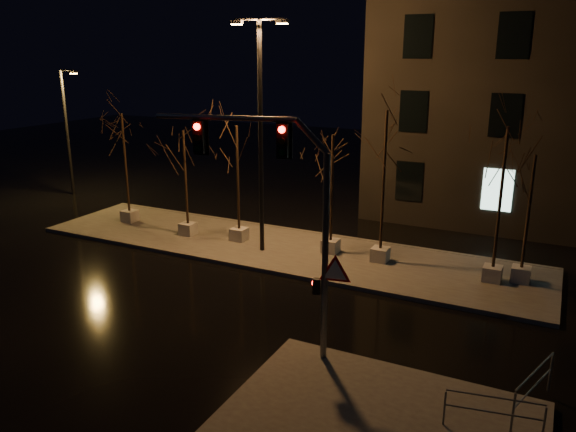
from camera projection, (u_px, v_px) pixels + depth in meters
The scene contains 15 objects.
ground at pixel (196, 304), 18.85m from camera, with size 90.00×90.00×0.00m, color black.
median at pixel (278, 248), 23.99m from camera, with size 22.00×5.00×0.15m, color #4D4944.
sidewalk_corner at pixel (380, 424), 12.61m from camera, with size 7.00×5.00×0.15m, color #4D4944.
tree_0 at pixel (123, 138), 26.42m from camera, with size 1.80×1.80×5.39m.
tree_1 at pixel (184, 154), 24.49m from camera, with size 1.80×1.80×4.87m.
tree_2 at pixel (237, 152), 23.69m from camera, with size 1.80×1.80×5.17m.
tree_3 at pixel (332, 162), 22.21m from camera, with size 1.80×1.80×5.01m.
tree_4 at pixel (385, 145), 21.01m from camera, with size 1.80×1.80×6.09m.
tree_5 at pixel (504, 163), 19.15m from camera, with size 1.80×1.80×5.73m.
tree_6 at pixel (532, 184), 19.30m from camera, with size 1.80×1.80×4.75m.
traffic_signal_mast at pixel (286, 204), 14.33m from camera, with size 5.19×1.11×6.44m.
streetlight_main at pixel (260, 123), 22.08m from camera, with size 2.31×0.57×9.21m.
streetlight_far at pixel (68, 128), 32.28m from camera, with size 1.42×0.33×7.23m.
guard_rail_a at pixel (494, 409), 12.05m from camera, with size 2.05×0.40×0.90m.
guard_rail_b at pixel (534, 384), 12.79m from camera, with size 0.71×2.13×1.06m.
Camera 1 is at (10.45, -14.10, 8.09)m, focal length 35.00 mm.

